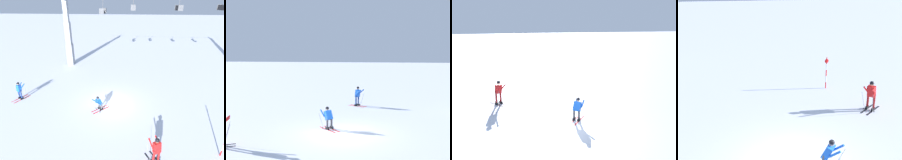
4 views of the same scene
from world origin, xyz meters
The scene contains 3 objects.
ground_plane centered at (0.00, 0.00, 0.00)m, with size 260.00×260.00×0.00m, color white.
skier_carving_main centered at (-0.85, -1.01, 0.77)m, with size 1.43×1.47×1.47m.
skier_distant_uphill centered at (-8.62, -0.04, 1.01)m, with size 1.15×1.70×1.76m.
Camera 2 is at (15.46, 2.51, 4.61)m, focal length 44.60 mm.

